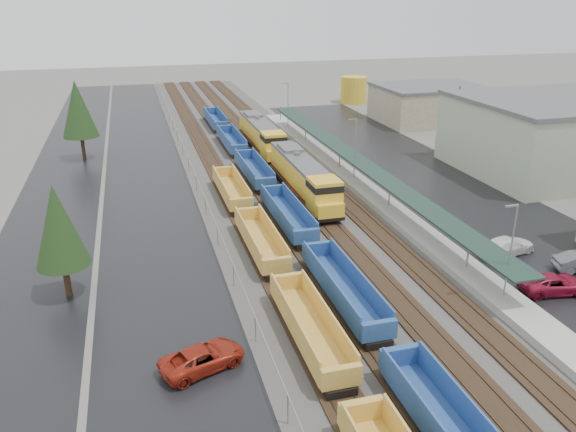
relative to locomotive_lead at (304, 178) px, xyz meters
name	(u,v)px	position (x,y,z in m)	size (l,w,h in m)	color
ballast_strip	(260,166)	(-2.00, 13.50, -2.37)	(20.00, 160.00, 0.08)	#302D2B
trackbed	(260,165)	(-2.00, 13.50, -2.25)	(14.60, 160.00, 0.22)	black
west_parking_lot	(146,175)	(-17.00, 13.50, -2.40)	(10.00, 160.00, 0.02)	black
west_road	(63,182)	(-27.00, 13.50, -2.40)	(9.00, 160.00, 0.02)	black
east_commuter_lot	(423,177)	(17.00, 3.50, -2.40)	(16.00, 100.00, 0.02)	black
station_platform	(354,177)	(7.50, 3.50, -1.67)	(3.00, 80.00, 8.00)	#9E9B93
chainlink_fence	(190,163)	(-11.50, 11.93, -0.80)	(0.08, 160.04, 2.02)	gray
industrial_buildings	(576,142)	(35.76, -0.66, 1.84)	(32.52, 75.30, 9.50)	gray
distant_hills	(285,53)	(42.79, 164.18, -2.41)	(301.00, 140.00, 25.20)	#445542
tree_west_near	(58,226)	(-24.00, -16.50, 3.41)	(3.96, 3.96, 9.00)	#332316
tree_west_far	(78,109)	(-25.00, 23.50, 4.72)	(4.84, 4.84, 11.00)	#332316
tree_east	(457,111)	(26.00, 11.50, 4.07)	(4.40, 4.40, 10.00)	#332316
locomotive_lead	(304,178)	(0.00, 0.00, 0.00)	(3.03, 19.94, 4.51)	black
locomotive_trail	(262,135)	(0.00, 21.00, 0.00)	(3.03, 19.94, 4.51)	black
well_string_yellow	(310,328)	(-8.00, -27.39, -1.29)	(2.49, 70.59, 2.21)	#B49632
well_string_blue	(287,215)	(-4.00, -7.40, -1.28)	(2.51, 107.57, 2.23)	navy
storage_tank	(354,90)	(27.86, 54.55, 0.33)	(5.47, 5.47, 5.47)	gold
parked_car_west_c	(203,358)	(-15.25, -28.30, -1.66)	(5.37, 2.48, 1.49)	maroon
parked_car_east_b	(554,284)	(12.28, -26.10, -1.67)	(5.33, 2.46, 1.48)	maroon
parked_car_east_c	(507,246)	(13.13, -19.11, -1.61)	(5.47, 2.22, 1.59)	white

